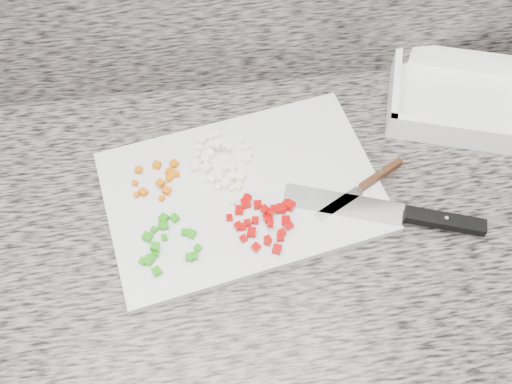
% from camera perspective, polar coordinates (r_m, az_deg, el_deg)
% --- Properties ---
extents(cabinet, '(3.92, 0.62, 0.86)m').
position_cam_1_polar(cabinet, '(1.38, -5.52, -12.36)').
color(cabinet, white).
rests_on(cabinet, ground).
extents(countertop, '(3.96, 0.64, 0.04)m').
position_cam_1_polar(countertop, '(0.97, -7.71, -3.66)').
color(countertop, slate).
rests_on(countertop, cabinet).
extents(cutting_board, '(0.50, 0.38, 0.02)m').
position_cam_1_polar(cutting_board, '(0.96, -1.33, 0.03)').
color(cutting_board, silver).
rests_on(cutting_board, countertop).
extents(carrot_pile, '(0.08, 0.08, 0.02)m').
position_cam_1_polar(carrot_pile, '(0.98, -9.74, 1.28)').
color(carrot_pile, '#D46204').
rests_on(carrot_pile, cutting_board).
extents(onion_pile, '(0.11, 0.12, 0.02)m').
position_cam_1_polar(onion_pile, '(0.98, -3.63, 3.07)').
color(onion_pile, white).
rests_on(onion_pile, cutting_board).
extents(green_pepper_pile, '(0.10, 0.11, 0.02)m').
position_cam_1_polar(green_pepper_pile, '(0.91, -9.06, -5.10)').
color(green_pepper_pile, '#208D0C').
rests_on(green_pepper_pile, cutting_board).
extents(red_pepper_pile, '(0.12, 0.12, 0.02)m').
position_cam_1_polar(red_pepper_pile, '(0.92, 0.97, -2.72)').
color(red_pepper_pile, '#AA0202').
rests_on(red_pepper_pile, cutting_board).
extents(garlic_pile, '(0.05, 0.06, 0.01)m').
position_cam_1_polar(garlic_pile, '(0.95, -2.15, 0.24)').
color(garlic_pile, '#F9EFC1').
rests_on(garlic_pile, cutting_board).
extents(chef_knife, '(0.32, 0.14, 0.02)m').
position_cam_1_polar(chef_knife, '(0.96, 15.08, -2.25)').
color(chef_knife, silver).
rests_on(chef_knife, cutting_board).
extents(paring_knife, '(0.17, 0.10, 0.02)m').
position_cam_1_polar(paring_knife, '(0.98, 11.33, 0.98)').
color(paring_knife, silver).
rests_on(paring_knife, cutting_board).
extents(tray, '(0.31, 0.26, 0.06)m').
position_cam_1_polar(tray, '(1.13, 19.90, 8.56)').
color(tray, white).
rests_on(tray, countertop).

